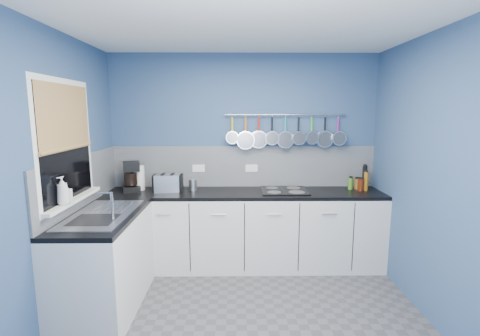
{
  "coord_description": "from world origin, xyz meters",
  "views": [
    {
      "loc": [
        -0.09,
        -2.76,
        1.82
      ],
      "look_at": [
        -0.05,
        0.75,
        1.25
      ],
      "focal_mm": 26.17,
      "sensor_mm": 36.0,
      "label": 1
    }
  ],
  "objects_px": {
    "coffee_maker": "(131,177)",
    "toaster": "(168,183)",
    "soap_bottle_a": "(62,191)",
    "paper_towel": "(139,178)",
    "canister": "(193,185)",
    "hob": "(284,191)",
    "soap_bottle_b": "(66,193)"
  },
  "relations": [
    {
      "from": "coffee_maker",
      "to": "toaster",
      "type": "height_order",
      "value": "coffee_maker"
    },
    {
      "from": "soap_bottle_a",
      "to": "coffee_maker",
      "type": "bearing_deg",
      "value": 78.99
    },
    {
      "from": "coffee_maker",
      "to": "paper_towel",
      "type": "bearing_deg",
      "value": 27.14
    },
    {
      "from": "canister",
      "to": "soap_bottle_a",
      "type": "bearing_deg",
      "value": -128.37
    },
    {
      "from": "canister",
      "to": "paper_towel",
      "type": "bearing_deg",
      "value": 176.31
    },
    {
      "from": "hob",
      "to": "coffee_maker",
      "type": "bearing_deg",
      "value": 179.61
    },
    {
      "from": "toaster",
      "to": "canister",
      "type": "distance_m",
      "value": 0.29
    },
    {
      "from": "paper_towel",
      "to": "soap_bottle_a",
      "type": "bearing_deg",
      "value": -103.53
    },
    {
      "from": "soap_bottle_b",
      "to": "paper_towel",
      "type": "distance_m",
      "value": 1.2
    },
    {
      "from": "soap_bottle_a",
      "to": "soap_bottle_b",
      "type": "height_order",
      "value": "soap_bottle_a"
    },
    {
      "from": "paper_towel",
      "to": "coffee_maker",
      "type": "height_order",
      "value": "coffee_maker"
    },
    {
      "from": "soap_bottle_a",
      "to": "canister",
      "type": "xyz_separation_m",
      "value": [
        0.93,
        1.18,
        -0.2
      ]
    },
    {
      "from": "coffee_maker",
      "to": "toaster",
      "type": "bearing_deg",
      "value": -19.98
    },
    {
      "from": "soap_bottle_a",
      "to": "canister",
      "type": "bearing_deg",
      "value": 51.63
    },
    {
      "from": "soap_bottle_b",
      "to": "hob",
      "type": "xyz_separation_m",
      "value": [
        2.0,
        1.08,
        -0.23
      ]
    },
    {
      "from": "soap_bottle_a",
      "to": "soap_bottle_b",
      "type": "xyz_separation_m",
      "value": [
        0.0,
        0.06,
        -0.03
      ]
    },
    {
      "from": "soap_bottle_b",
      "to": "canister",
      "type": "bearing_deg",
      "value": 50.12
    },
    {
      "from": "soap_bottle_b",
      "to": "toaster",
      "type": "distance_m",
      "value": 1.26
    },
    {
      "from": "toaster",
      "to": "paper_towel",
      "type": "bearing_deg",
      "value": 158.45
    },
    {
      "from": "paper_towel",
      "to": "toaster",
      "type": "height_order",
      "value": "paper_towel"
    },
    {
      "from": "canister",
      "to": "toaster",
      "type": "bearing_deg",
      "value": -171.57
    },
    {
      "from": "soap_bottle_b",
      "to": "toaster",
      "type": "relative_size",
      "value": 0.56
    },
    {
      "from": "soap_bottle_b",
      "to": "coffee_maker",
      "type": "relative_size",
      "value": 0.5
    },
    {
      "from": "soap_bottle_a",
      "to": "toaster",
      "type": "relative_size",
      "value": 0.77
    },
    {
      "from": "paper_towel",
      "to": "soap_bottle_b",
      "type": "bearing_deg",
      "value": -104.23
    },
    {
      "from": "canister",
      "to": "soap_bottle_b",
      "type": "bearing_deg",
      "value": -129.88
    },
    {
      "from": "soap_bottle_b",
      "to": "coffee_maker",
      "type": "height_order",
      "value": "coffee_maker"
    },
    {
      "from": "paper_towel",
      "to": "hob",
      "type": "relative_size",
      "value": 0.54
    },
    {
      "from": "soap_bottle_b",
      "to": "canister",
      "type": "xyz_separation_m",
      "value": [
        0.93,
        1.12,
        -0.17
      ]
    },
    {
      "from": "soap_bottle_b",
      "to": "soap_bottle_a",
      "type": "bearing_deg",
      "value": -90.0
    },
    {
      "from": "soap_bottle_a",
      "to": "toaster",
      "type": "xyz_separation_m",
      "value": [
        0.65,
        1.14,
        -0.17
      ]
    },
    {
      "from": "coffee_maker",
      "to": "hob",
      "type": "height_order",
      "value": "coffee_maker"
    }
  ]
}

